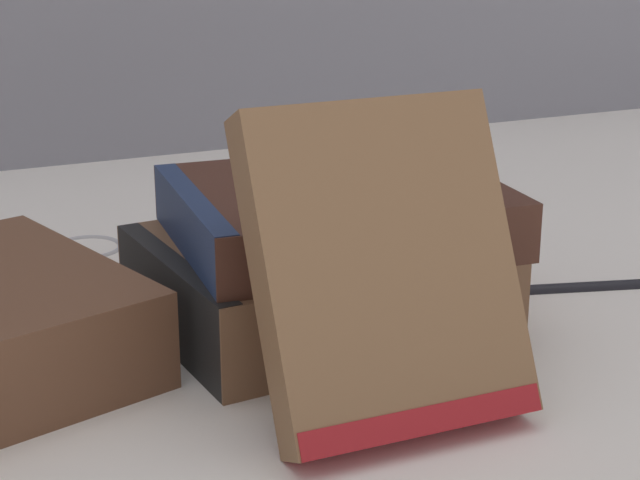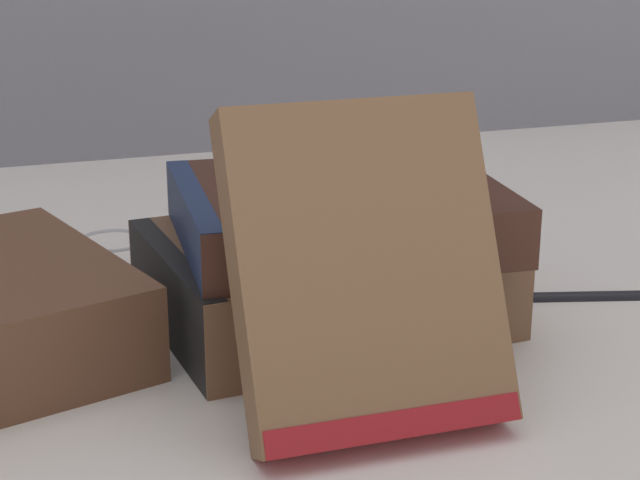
{
  "view_description": "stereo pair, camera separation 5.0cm",
  "coord_description": "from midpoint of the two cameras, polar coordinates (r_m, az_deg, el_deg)",
  "views": [
    {
      "loc": [
        -0.19,
        -0.46,
        0.23
      ],
      "look_at": [
        0.02,
        0.03,
        0.05
      ],
      "focal_mm": 60.0,
      "sensor_mm": 36.0,
      "label": 1
    },
    {
      "loc": [
        -0.15,
        -0.48,
        0.23
      ],
      "look_at": [
        0.02,
        0.03,
        0.05
      ],
      "focal_mm": 60.0,
      "sensor_mm": 36.0,
      "label": 2
    }
  ],
  "objects": [
    {
      "name": "pocket_watch",
      "position": [
        0.59,
        2.56,
        3.74
      ],
      "size": [
        0.05,
        0.05,
        0.01
      ],
      "color": "white",
      "rests_on": "book_flat_top"
    },
    {
      "name": "reading_glasses",
      "position": [
        0.73,
        -12.12,
        -0.26
      ],
      "size": [
        0.12,
        0.08,
        0.0
      ],
      "rotation": [
        0.0,
        0.0,
        -0.33
      ],
      "color": "#ADADB2",
      "rests_on": "ground_plane"
    },
    {
      "name": "ground_plane",
      "position": [
        0.55,
        -3.19,
        -6.63
      ],
      "size": [
        3.0,
        3.0,
        0.0
      ],
      "primitive_type": "plane",
      "color": "white"
    },
    {
      "name": "book_flat_bottom",
      "position": [
        0.59,
        -2.99,
        -2.16
      ],
      "size": [
        0.19,
        0.16,
        0.05
      ],
      "rotation": [
        0.0,
        0.0,
        0.09
      ],
      "color": "brown",
      "rests_on": "ground_plane"
    },
    {
      "name": "book_flat_top",
      "position": [
        0.57,
        -2.16,
        1.45
      ],
      "size": [
        0.18,
        0.15,
        0.03
      ],
      "rotation": [
        0.0,
        0.0,
        -0.07
      ],
      "color": "#422319",
      "rests_on": "book_flat_bottom"
    },
    {
      "name": "book_leaning_front",
      "position": [
        0.47,
        0.54,
        -2.15
      ],
      "size": [
        0.12,
        0.08,
        0.14
      ],
      "rotation": [
        -0.44,
        0.0,
        0.0
      ],
      "color": "brown",
      "rests_on": "ground_plane"
    },
    {
      "name": "fountain_pen",
      "position": [
        0.66,
        13.91,
        -2.13
      ],
      "size": [
        0.14,
        0.05,
        0.01
      ],
      "rotation": [
        0.0,
        0.0,
        -0.27
      ],
      "color": "black",
      "rests_on": "ground_plane"
    }
  ]
}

